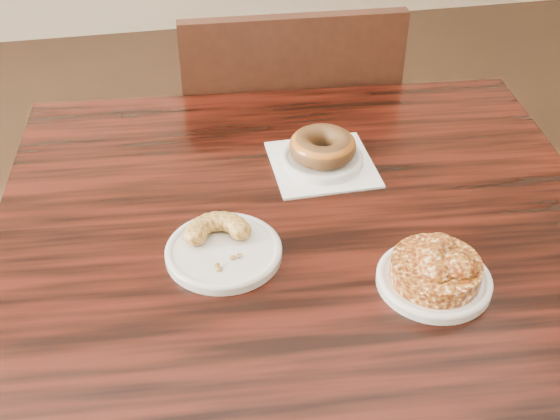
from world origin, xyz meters
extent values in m
cube|color=black|center=(-0.05, -0.08, 0.38)|extent=(1.05, 1.05, 0.75)
cube|color=white|center=(0.02, 0.12, 0.75)|extent=(0.18, 0.18, 0.00)
cylinder|color=silver|center=(0.02, 0.12, 0.76)|extent=(0.14, 0.14, 0.01)
cylinder|color=silver|center=(-0.18, -0.08, 0.76)|extent=(0.17, 0.17, 0.01)
cylinder|color=white|center=(0.11, -0.20, 0.76)|extent=(0.16, 0.16, 0.01)
torus|color=#9C4816|center=(0.02, 0.12, 0.79)|extent=(0.12, 0.12, 0.04)
camera|label=1|loc=(-0.24, -0.87, 1.45)|focal=45.00mm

